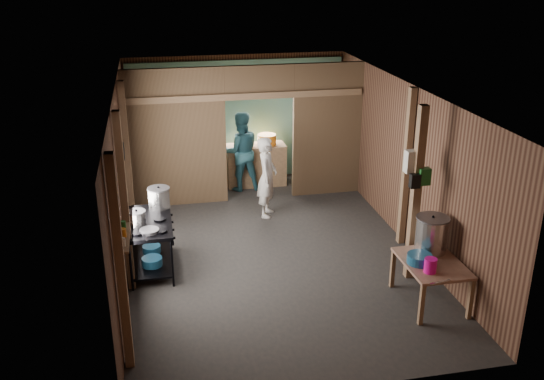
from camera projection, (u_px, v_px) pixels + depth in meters
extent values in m
cube|color=#282828|center=(270.00, 248.00, 9.82)|extent=(4.50, 7.00, 0.00)
cube|color=black|center=(269.00, 91.00, 8.87)|extent=(4.50, 7.00, 0.00)
cube|color=brown|center=(237.00, 118.00, 12.53)|extent=(4.50, 0.00, 2.60)
cube|color=brown|center=(336.00, 287.00, 6.15)|extent=(4.50, 0.00, 2.60)
cube|color=brown|center=(121.00, 184.00, 8.92)|extent=(0.00, 7.00, 2.60)
cube|color=brown|center=(405.00, 164.00, 9.76)|extent=(0.00, 7.00, 2.60)
cube|color=brown|center=(176.00, 139.00, 11.10)|extent=(1.85, 0.10, 2.60)
cube|color=brown|center=(327.00, 130.00, 11.64)|extent=(1.35, 0.10, 2.60)
cube|color=brown|center=(259.00, 81.00, 11.03)|extent=(1.30, 0.10, 0.60)
cube|color=#609EA0|center=(237.00, 121.00, 12.50)|extent=(4.40, 0.06, 2.50)
cube|color=#96704A|center=(256.00, 165.00, 12.41)|extent=(1.20, 0.50, 0.85)
cylinder|color=beige|center=(249.00, 90.00, 12.27)|extent=(0.20, 0.03, 0.20)
cube|color=#96704A|center=(120.00, 266.00, 6.56)|extent=(0.10, 0.12, 2.60)
cube|color=#96704A|center=(124.00, 204.00, 8.21)|extent=(0.10, 0.12, 2.60)
cube|color=#96704A|center=(127.00, 158.00, 10.03)|extent=(0.10, 0.12, 2.60)
cube|color=#96704A|center=(406.00, 168.00, 9.56)|extent=(0.10, 0.12, 2.60)
cube|color=#96704A|center=(416.00, 195.00, 8.50)|extent=(0.12, 0.12, 2.60)
cube|color=#96704A|center=(246.00, 96.00, 11.03)|extent=(4.40, 0.12, 0.12)
cylinder|color=slate|center=(122.00, 153.00, 9.17)|extent=(0.03, 0.34, 0.34)
cylinder|color=black|center=(124.00, 151.00, 9.57)|extent=(0.03, 0.30, 0.30)
cube|color=#96704A|center=(123.00, 238.00, 6.99)|extent=(0.14, 0.80, 0.03)
cylinder|color=beige|center=(122.00, 242.00, 6.74)|extent=(0.07, 0.07, 0.10)
cylinder|color=orange|center=(123.00, 233.00, 6.97)|extent=(0.08, 0.08, 0.10)
cylinder|color=#195E21|center=(123.00, 225.00, 7.17)|extent=(0.06, 0.06, 0.10)
cube|color=beige|center=(413.00, 161.00, 8.39)|extent=(0.22, 0.15, 0.32)
cube|color=#195E21|center=(424.00, 176.00, 8.35)|extent=(0.16, 0.12, 0.24)
cube|color=black|center=(415.00, 181.00, 8.32)|extent=(0.14, 0.10, 0.20)
cylinder|color=navy|center=(152.00, 262.00, 8.94)|extent=(0.30, 0.30, 0.12)
cylinder|color=navy|center=(152.00, 249.00, 9.33)|extent=(0.28, 0.28, 0.11)
cylinder|color=navy|center=(419.00, 259.00, 8.04)|extent=(0.42, 0.42, 0.13)
cylinder|color=#E60D95|center=(430.00, 265.00, 7.79)|extent=(0.19, 0.19, 0.20)
cube|color=silver|center=(440.00, 282.00, 7.58)|extent=(0.30, 0.08, 0.01)
cylinder|color=orange|center=(267.00, 139.00, 12.26)|extent=(0.38, 0.38, 0.21)
cylinder|color=#CF6838|center=(244.00, 142.00, 12.18)|extent=(0.13, 0.13, 0.15)
imported|color=silver|center=(267.00, 177.00, 10.81)|extent=(0.52, 0.63, 1.47)
imported|color=#2D6677|center=(241.00, 151.00, 12.02)|extent=(0.81, 0.65, 1.60)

